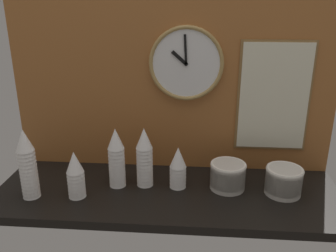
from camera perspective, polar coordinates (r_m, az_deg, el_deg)
ground_plane at (r=170.03cm, az=-0.05°, el=-10.73°), size 160.00×56.00×4.00cm
wall_tiled_back at (r=175.65cm, az=0.65°, el=9.37°), size 160.00×3.00×105.00cm
cup_stack_far_left at (r=167.90cm, az=-21.63°, el=-5.67°), size 7.84×7.84×32.34cm
cup_stack_left at (r=163.68cm, az=-14.62°, el=-7.54°), size 7.84×7.84×21.98cm
cup_stack_center_right at (r=166.72cm, az=1.61°, el=-6.65°), size 7.84×7.84×20.25cm
cup_stack_center at (r=166.92cm, az=-3.79°, el=-5.01°), size 7.84×7.84×28.88cm
cup_stack_center_left at (r=167.79cm, az=-8.27°, el=-5.05°), size 7.84×7.84×28.88cm
bowl_stack_far_right at (r=171.06cm, az=18.06°, el=-8.27°), size 16.68×16.68×12.79cm
bowl_stack_right at (r=169.48cm, az=9.57°, el=-7.77°), size 16.68×16.68×12.79cm
wall_clock at (r=171.89cm, az=2.93°, el=9.95°), size 35.94×2.70×35.94cm
menu_board at (r=180.15cm, az=16.62°, el=4.46°), size 35.21×1.32×54.71cm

